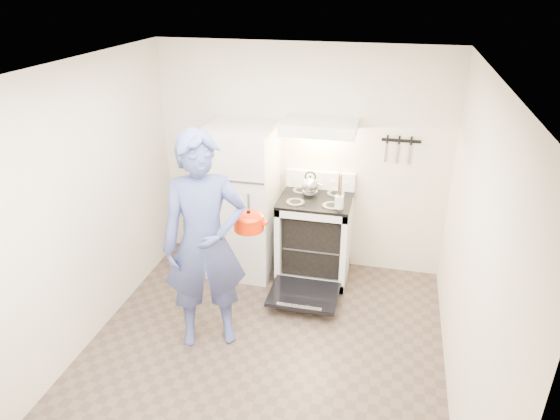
# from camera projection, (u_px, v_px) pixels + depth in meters

# --- Properties ---
(floor) EXTENTS (3.60, 3.60, 0.00)m
(floor) POSITION_uv_depth(u_px,v_px,m) (260.00, 358.00, 4.44)
(floor) COLOR brown
(floor) RESTS_ON ground
(back_wall) EXTENTS (3.20, 0.02, 2.50)m
(back_wall) POSITION_uv_depth(u_px,v_px,m) (301.00, 160.00, 5.49)
(back_wall) COLOR beige
(back_wall) RESTS_ON ground
(refrigerator) EXTENTS (0.70, 0.70, 1.70)m
(refrigerator) POSITION_uv_depth(u_px,v_px,m) (242.00, 201.00, 5.48)
(refrigerator) COLOR white
(refrigerator) RESTS_ON floor
(stove_body) EXTENTS (0.76, 0.65, 0.92)m
(stove_body) POSITION_uv_depth(u_px,v_px,m) (315.00, 239.00, 5.50)
(stove_body) COLOR white
(stove_body) RESTS_ON floor
(cooktop) EXTENTS (0.76, 0.65, 0.03)m
(cooktop) POSITION_uv_depth(u_px,v_px,m) (316.00, 200.00, 5.29)
(cooktop) COLOR black
(cooktop) RESTS_ON stove_body
(backsplash) EXTENTS (0.76, 0.07, 0.20)m
(backsplash) POSITION_uv_depth(u_px,v_px,m) (320.00, 180.00, 5.50)
(backsplash) COLOR white
(backsplash) RESTS_ON cooktop
(oven_door) EXTENTS (0.70, 0.54, 0.04)m
(oven_door) POSITION_uv_depth(u_px,v_px,m) (304.00, 295.00, 5.12)
(oven_door) COLOR black
(oven_door) RESTS_ON floor
(oven_rack) EXTENTS (0.60, 0.52, 0.01)m
(oven_rack) POSITION_uv_depth(u_px,v_px,m) (314.00, 240.00, 5.51)
(oven_rack) COLOR slate
(oven_rack) RESTS_ON stove_body
(range_hood) EXTENTS (0.76, 0.50, 0.12)m
(range_hood) POSITION_uv_depth(u_px,v_px,m) (319.00, 127.00, 5.03)
(range_hood) COLOR white
(range_hood) RESTS_ON back_wall
(knife_strip) EXTENTS (0.40, 0.02, 0.03)m
(knife_strip) POSITION_uv_depth(u_px,v_px,m) (401.00, 141.00, 5.13)
(knife_strip) COLOR black
(knife_strip) RESTS_ON back_wall
(pizza_stone) EXTENTS (0.31, 0.31, 0.02)m
(pizza_stone) POSITION_uv_depth(u_px,v_px,m) (316.00, 243.00, 5.43)
(pizza_stone) COLOR olive
(pizza_stone) RESTS_ON oven_rack
(tea_kettle) EXTENTS (0.22, 0.19, 0.27)m
(tea_kettle) POSITION_uv_depth(u_px,v_px,m) (310.00, 184.00, 5.30)
(tea_kettle) COLOR silver
(tea_kettle) RESTS_ON cooktop
(utensil_jar) EXTENTS (0.09, 0.09, 0.13)m
(utensil_jar) POSITION_uv_depth(u_px,v_px,m) (339.00, 202.00, 4.97)
(utensil_jar) COLOR silver
(utensil_jar) RESTS_ON cooktop
(person) EXTENTS (0.86, 0.73, 2.00)m
(person) POSITION_uv_depth(u_px,v_px,m) (205.00, 244.00, 4.29)
(person) COLOR navy
(person) RESTS_ON floor
(dutch_oven) EXTENTS (0.34, 0.27, 0.23)m
(dutch_oven) POSITION_uv_depth(u_px,v_px,m) (249.00, 223.00, 4.40)
(dutch_oven) COLOR red
(dutch_oven) RESTS_ON person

